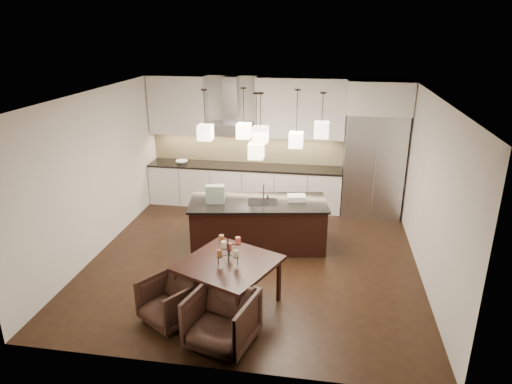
% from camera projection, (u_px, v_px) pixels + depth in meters
% --- Properties ---
extents(floor, '(5.50, 5.50, 0.02)m').
position_uv_depth(floor, '(254.00, 258.00, 7.92)').
color(floor, black).
rests_on(floor, ground).
extents(ceiling, '(5.50, 5.50, 0.02)m').
position_uv_depth(ceiling, '(254.00, 94.00, 6.95)').
color(ceiling, white).
rests_on(ceiling, wall_back).
extents(wall_back, '(5.50, 0.02, 2.80)m').
position_uv_depth(wall_back, '(275.00, 142.00, 9.99)').
color(wall_back, silver).
rests_on(wall_back, ground).
extents(wall_front, '(5.50, 0.02, 2.80)m').
position_uv_depth(wall_front, '(212.00, 264.00, 4.88)').
color(wall_front, silver).
rests_on(wall_front, ground).
extents(wall_left, '(0.02, 5.50, 2.80)m').
position_uv_depth(wall_left, '(96.00, 173.00, 7.85)').
color(wall_left, silver).
rests_on(wall_left, ground).
extents(wall_right, '(0.02, 5.50, 2.80)m').
position_uv_depth(wall_right, '(431.00, 191.00, 7.02)').
color(wall_right, silver).
rests_on(wall_right, ground).
extents(refrigerator, '(1.20, 0.72, 2.15)m').
position_uv_depth(refrigerator, '(373.00, 165.00, 9.43)').
color(refrigerator, '#B7B7BA').
rests_on(refrigerator, floor).
extents(fridge_panel, '(1.26, 0.72, 0.65)m').
position_uv_depth(fridge_panel, '(379.00, 97.00, 8.95)').
color(fridge_panel, silver).
rests_on(fridge_panel, refrigerator).
extents(lower_cabinets, '(4.21, 0.62, 0.88)m').
position_uv_depth(lower_cabinets, '(244.00, 186.00, 10.11)').
color(lower_cabinets, silver).
rests_on(lower_cabinets, floor).
extents(countertop, '(4.21, 0.66, 0.04)m').
position_uv_depth(countertop, '(244.00, 166.00, 9.95)').
color(countertop, black).
rests_on(countertop, lower_cabinets).
extents(backsplash, '(4.21, 0.02, 0.63)m').
position_uv_depth(backsplash, '(247.00, 148.00, 10.11)').
color(backsplash, beige).
rests_on(backsplash, countertop).
extents(upper_cab_left, '(1.25, 0.35, 1.25)m').
position_uv_depth(upper_cab_left, '(178.00, 105.00, 9.87)').
color(upper_cab_left, silver).
rests_on(upper_cab_left, wall_back).
extents(upper_cab_right, '(1.85, 0.35, 1.25)m').
position_uv_depth(upper_cab_right, '(301.00, 108.00, 9.46)').
color(upper_cab_right, silver).
rests_on(upper_cab_right, wall_back).
extents(hood_canopy, '(0.90, 0.52, 0.24)m').
position_uv_depth(hood_canopy, '(231.00, 129.00, 9.76)').
color(hood_canopy, '#B7B7BA').
rests_on(hood_canopy, wall_back).
extents(hood_chimney, '(0.30, 0.28, 0.96)m').
position_uv_depth(hood_chimney, '(231.00, 100.00, 9.66)').
color(hood_chimney, '#B7B7BA').
rests_on(hood_chimney, hood_canopy).
extents(fruit_bowl, '(0.30, 0.30, 0.06)m').
position_uv_depth(fruit_bowl, '(182.00, 162.00, 10.10)').
color(fruit_bowl, silver).
rests_on(fruit_bowl, countertop).
extents(island_body, '(2.47, 1.32, 0.83)m').
position_uv_depth(island_body, '(258.00, 225.00, 8.22)').
color(island_body, black).
rests_on(island_body, floor).
extents(island_top, '(2.56, 1.40, 0.04)m').
position_uv_depth(island_top, '(258.00, 203.00, 8.07)').
color(island_top, black).
rests_on(island_top, island_body).
extents(faucet, '(0.13, 0.24, 0.36)m').
position_uv_depth(faucet, '(263.00, 190.00, 8.10)').
color(faucet, silver).
rests_on(faucet, island_top).
extents(tote_bag, '(0.34, 0.22, 0.32)m').
position_uv_depth(tote_bag, '(215.00, 194.00, 7.97)').
color(tote_bag, '#174528').
rests_on(tote_bag, island_top).
extents(food_container, '(0.35, 0.28, 0.09)m').
position_uv_depth(food_container, '(297.00, 198.00, 8.12)').
color(food_container, silver).
rests_on(food_container, island_top).
extents(dining_table, '(1.57, 1.57, 0.72)m').
position_uv_depth(dining_table, '(229.00, 284.00, 6.44)').
color(dining_table, black).
rests_on(dining_table, floor).
extents(candelabra, '(0.45, 0.45, 0.42)m').
position_uv_depth(candelabra, '(228.00, 248.00, 6.25)').
color(candelabra, black).
rests_on(candelabra, dining_table).
extents(candle_a, '(0.10, 0.10, 0.10)m').
position_uv_depth(candle_a, '(236.00, 253.00, 6.20)').
color(candle_a, beige).
rests_on(candle_a, candelabra).
extents(candle_b, '(0.10, 0.10, 0.10)m').
position_uv_depth(candle_b, '(229.00, 247.00, 6.39)').
color(candle_b, '#D15140').
rests_on(candle_b, candelabra).
extents(candle_c, '(0.10, 0.10, 0.10)m').
position_uv_depth(candle_c, '(219.00, 253.00, 6.21)').
color(candle_c, '#945A2E').
rests_on(candle_c, candelabra).
extents(candle_d, '(0.10, 0.10, 0.10)m').
position_uv_depth(candle_d, '(238.00, 240.00, 6.23)').
color(candle_d, '#D15140').
rests_on(candle_d, candelabra).
extents(candle_e, '(0.10, 0.10, 0.10)m').
position_uv_depth(candle_e, '(222.00, 238.00, 6.29)').
color(candle_e, '#945A2E').
rests_on(candle_e, candelabra).
extents(candle_f, '(0.10, 0.10, 0.10)m').
position_uv_depth(candle_f, '(224.00, 245.00, 6.10)').
color(candle_f, beige).
rests_on(candle_f, candelabra).
extents(armchair_left, '(0.93, 0.94, 0.62)m').
position_uv_depth(armchair_left, '(169.00, 301.00, 6.13)').
color(armchair_left, black).
rests_on(armchair_left, floor).
extents(armchair_right, '(0.95, 0.96, 0.72)m').
position_uv_depth(armchair_right, '(222.00, 319.00, 5.67)').
color(armchair_right, black).
rests_on(armchair_right, floor).
extents(pendant_a, '(0.24, 0.24, 0.26)m').
position_uv_depth(pendant_a, '(205.00, 132.00, 7.85)').
color(pendant_a, beige).
rests_on(pendant_a, ceiling).
extents(pendant_b, '(0.24, 0.24, 0.26)m').
position_uv_depth(pendant_b, '(244.00, 131.00, 8.05)').
color(pendant_b, beige).
rests_on(pendant_b, ceiling).
extents(pendant_c, '(0.24, 0.24, 0.26)m').
position_uv_depth(pendant_c, '(260.00, 135.00, 7.44)').
color(pendant_c, beige).
rests_on(pendant_c, ceiling).
extents(pendant_d, '(0.24, 0.24, 0.26)m').
position_uv_depth(pendant_d, '(296.00, 140.00, 7.88)').
color(pendant_d, beige).
rests_on(pendant_d, ceiling).
extents(pendant_e, '(0.24, 0.24, 0.26)m').
position_uv_depth(pendant_e, '(322.00, 130.00, 7.46)').
color(pendant_e, beige).
rests_on(pendant_e, ceiling).
extents(pendant_f, '(0.24, 0.24, 0.26)m').
position_uv_depth(pendant_f, '(256.00, 151.00, 7.52)').
color(pendant_f, beige).
rests_on(pendant_f, ceiling).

